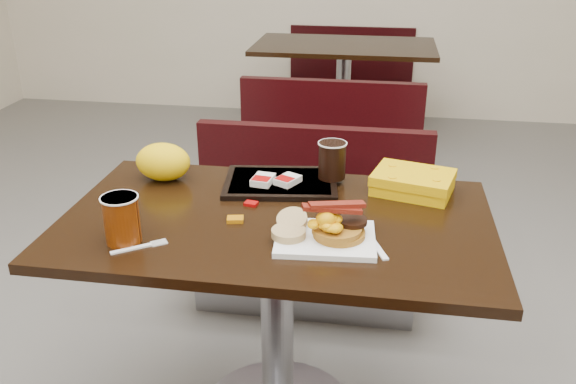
% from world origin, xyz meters
% --- Properties ---
extents(table_near, '(1.20, 0.70, 0.75)m').
position_xyz_m(table_near, '(0.00, 0.00, 0.38)').
color(table_near, black).
rests_on(table_near, floor).
extents(bench_near_n, '(1.00, 0.46, 0.72)m').
position_xyz_m(bench_near_n, '(0.00, 0.70, 0.36)').
color(bench_near_n, black).
rests_on(bench_near_n, floor).
extents(table_far, '(1.20, 0.70, 0.75)m').
position_xyz_m(table_far, '(0.00, 2.60, 0.38)').
color(table_far, black).
rests_on(table_far, floor).
extents(bench_far_s, '(1.00, 0.46, 0.72)m').
position_xyz_m(bench_far_s, '(0.00, 1.90, 0.36)').
color(bench_far_s, black).
rests_on(bench_far_s, floor).
extents(bench_far_n, '(1.00, 0.46, 0.72)m').
position_xyz_m(bench_far_n, '(0.00, 3.30, 0.36)').
color(bench_far_n, black).
rests_on(bench_far_n, floor).
extents(platter, '(0.27, 0.22, 0.02)m').
position_xyz_m(platter, '(0.15, -0.11, 0.76)').
color(platter, white).
rests_on(platter, table_near).
extents(pancake_stack, '(0.15, 0.15, 0.03)m').
position_xyz_m(pancake_stack, '(0.18, -0.11, 0.78)').
color(pancake_stack, '#976219').
rests_on(pancake_stack, platter).
extents(sausage_patty, '(0.10, 0.10, 0.01)m').
position_xyz_m(sausage_patty, '(0.21, -0.08, 0.80)').
color(sausage_patty, black).
rests_on(sausage_patty, pancake_stack).
extents(scrambled_eggs, '(0.11, 0.10, 0.05)m').
position_xyz_m(scrambled_eggs, '(0.15, -0.13, 0.82)').
color(scrambled_eggs, '#E5B704').
rests_on(scrambled_eggs, pancake_stack).
extents(bacon_strips, '(0.17, 0.11, 0.01)m').
position_xyz_m(bacon_strips, '(0.16, -0.11, 0.85)').
color(bacon_strips, '#3F0A04').
rests_on(bacon_strips, scrambled_eggs).
extents(muffin_bottom, '(0.09, 0.09, 0.02)m').
position_xyz_m(muffin_bottom, '(0.06, -0.13, 0.78)').
color(muffin_bottom, tan).
rests_on(muffin_bottom, platter).
extents(muffin_top, '(0.10, 0.10, 0.05)m').
position_xyz_m(muffin_top, '(0.06, -0.08, 0.79)').
color(muffin_top, tan).
rests_on(muffin_top, platter).
extents(coffee_cup_near, '(0.09, 0.09, 0.13)m').
position_xyz_m(coffee_cup_near, '(-0.37, -0.20, 0.81)').
color(coffee_cup_near, '#923905').
rests_on(coffee_cup_near, table_near).
extents(fork, '(0.13, 0.11, 0.00)m').
position_xyz_m(fork, '(-0.33, -0.23, 0.75)').
color(fork, white).
rests_on(fork, table_near).
extents(knife, '(0.08, 0.18, 0.00)m').
position_xyz_m(knife, '(0.27, -0.10, 0.75)').
color(knife, white).
rests_on(knife, table_near).
extents(condiment_syrup, '(0.05, 0.04, 0.01)m').
position_xyz_m(condiment_syrup, '(-0.11, -0.04, 0.76)').
color(condiment_syrup, '#AF6407').
rests_on(condiment_syrup, table_near).
extents(condiment_ketchup, '(0.04, 0.03, 0.01)m').
position_xyz_m(condiment_ketchup, '(-0.09, 0.07, 0.75)').
color(condiment_ketchup, '#8C0504').
rests_on(condiment_ketchup, table_near).
extents(tray, '(0.38, 0.29, 0.02)m').
position_xyz_m(tray, '(-0.03, 0.23, 0.76)').
color(tray, black).
rests_on(tray, table_near).
extents(hashbrown_sleeve_left, '(0.07, 0.09, 0.02)m').
position_xyz_m(hashbrown_sleeve_left, '(-0.08, 0.20, 0.78)').
color(hashbrown_sleeve_left, silver).
rests_on(hashbrown_sleeve_left, tray).
extents(hashbrown_sleeve_right, '(0.09, 0.09, 0.02)m').
position_xyz_m(hashbrown_sleeve_right, '(-0.00, 0.21, 0.78)').
color(hashbrown_sleeve_right, silver).
rests_on(hashbrown_sleeve_right, tray).
extents(coffee_cup_far, '(0.11, 0.11, 0.12)m').
position_xyz_m(coffee_cup_far, '(0.13, 0.27, 0.82)').
color(coffee_cup_far, black).
rests_on(coffee_cup_far, tray).
extents(clamshell, '(0.27, 0.23, 0.06)m').
position_xyz_m(clamshell, '(0.38, 0.24, 0.78)').
color(clamshell, '#DDA303').
rests_on(clamshell, table_near).
extents(paper_bag, '(0.20, 0.17, 0.12)m').
position_xyz_m(paper_bag, '(-0.40, 0.21, 0.81)').
color(paper_bag, yellow).
rests_on(paper_bag, table_near).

